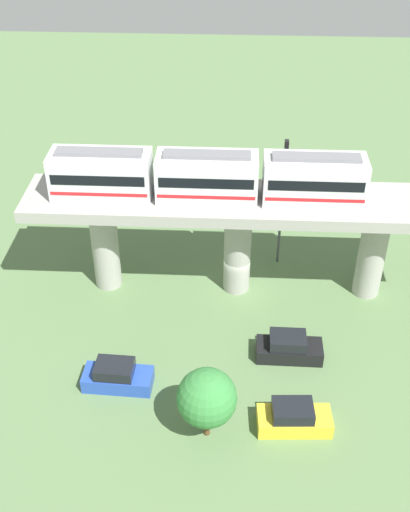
{
  "coord_description": "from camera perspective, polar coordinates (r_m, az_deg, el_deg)",
  "views": [
    {
      "loc": [
        -36.51,
        0.42,
        29.43
      ],
      "look_at": [
        -2.5,
        2.15,
        4.56
      ],
      "focal_mm": 44.77,
      "sensor_mm": 36.0,
      "label": 1
    }
  ],
  "objects": [
    {
      "name": "ground_plane",
      "position": [
        46.89,
        2.79,
        -2.79
      ],
      "size": [
        120.0,
        120.0,
        0.0
      ],
      "primitive_type": "plane",
      "color": "#5B7A4C"
    },
    {
      "name": "viaduct",
      "position": [
        43.51,
        3.01,
        3.13
      ],
      "size": [
        5.2,
        28.85,
        7.61
      ],
      "color": "#A8A59E",
      "rests_on": "ground"
    },
    {
      "name": "train",
      "position": [
        41.8,
        0.18,
        7.1
      ],
      "size": [
        2.64,
        20.5,
        3.24
      ],
      "color": "silver",
      "rests_on": "viaduct"
    },
    {
      "name": "parked_car_black",
      "position": [
        41.39,
        7.5,
        -8.14
      ],
      "size": [
        1.85,
        4.22,
        1.76
      ],
      "rotation": [
        0.0,
        0.0,
        -0.01
      ],
      "color": "black",
      "rests_on": "ground"
    },
    {
      "name": "parked_car_yellow",
      "position": [
        37.55,
        7.94,
        -14.16
      ],
      "size": [
        2.03,
        4.29,
        1.76
      ],
      "rotation": [
        0.0,
        0.0,
        0.05
      ],
      "color": "yellow",
      "rests_on": "ground"
    },
    {
      "name": "parked_car_blue",
      "position": [
        39.69,
        -7.86,
        -10.61
      ],
      "size": [
        1.99,
        4.28,
        1.76
      ],
      "rotation": [
        0.0,
        0.0,
        -0.05
      ],
      "color": "#284CB7",
      "rests_on": "ground"
    },
    {
      "name": "tree_near_viaduct",
      "position": [
        35.24,
        0.16,
        -12.57
      ],
      "size": [
        3.32,
        3.32,
        4.63
      ],
      "color": "brown",
      "rests_on": "ground"
    },
    {
      "name": "signal_post",
      "position": [
        46.6,
        6.92,
        5.14
      ],
      "size": [
        0.44,
        0.28,
        10.21
      ],
      "color": "#4C4C51",
      "rests_on": "ground"
    }
  ]
}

